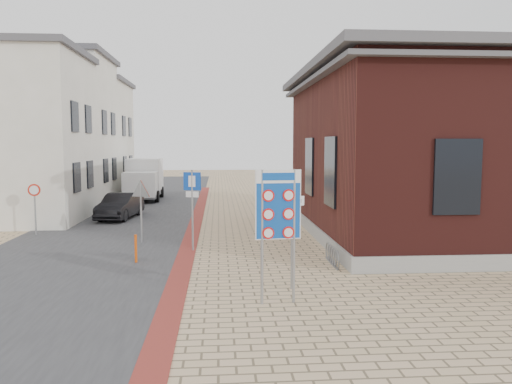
{
  "coord_description": "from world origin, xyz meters",
  "views": [
    {
      "loc": [
        -0.87,
        -12.91,
        3.75
      ],
      "look_at": [
        0.33,
        3.1,
        2.2
      ],
      "focal_mm": 35.0,
      "sensor_mm": 36.0,
      "label": 1
    }
  ],
  "objects": [
    {
      "name": "border_sign",
      "position": [
        0.5,
        -1.5,
        2.29
      ],
      "size": [
        1.08,
        0.16,
        3.16
      ],
      "rotation": [
        0.0,
        0.0,
        0.11
      ],
      "color": "gray",
      "rests_on": "ground"
    },
    {
      "name": "curb_strip",
      "position": [
        -2.0,
        10.0,
        0.01
      ],
      "size": [
        0.6,
        40.0,
        0.02
      ],
      "primitive_type": "cube",
      "color": "maroon",
      "rests_on": "ground"
    },
    {
      "name": "bollard",
      "position": [
        -3.5,
        2.8,
        0.45
      ],
      "size": [
        0.09,
        0.09,
        0.91
      ],
      "primitive_type": "cylinder",
      "rotation": [
        0.0,
        0.0,
        -0.14
      ],
      "color": "#DD4D0B",
      "rests_on": "ground"
    },
    {
      "name": "bike_rack",
      "position": [
        2.65,
        2.2,
        0.26
      ],
      "size": [
        0.08,
        1.8,
        0.6
      ],
      "color": "slate",
      "rests_on": "ground"
    },
    {
      "name": "townhouse_far",
      "position": [
        -10.99,
        24.0,
        4.17
      ],
      "size": [
        7.4,
        6.4,
        8.3
      ],
      "color": "silver",
      "rests_on": "ground"
    },
    {
      "name": "essen_sign",
      "position": [
        1.0,
        -0.37,
        1.71
      ],
      "size": [
        0.65,
        0.31,
        2.57
      ],
      "rotation": [
        0.0,
        0.0,
        0.4
      ],
      "color": "gray",
      "rests_on": "ground"
    },
    {
      "name": "brick_building",
      "position": [
        8.99,
        7.0,
        3.49
      ],
      "size": [
        13.0,
        13.0,
        6.8
      ],
      "color": "gray",
      "rests_on": "ground"
    },
    {
      "name": "road_strip",
      "position": [
        -5.5,
        15.0,
        0.01
      ],
      "size": [
        7.0,
        60.0,
        0.02
      ],
      "primitive_type": "cube",
      "color": "#38383A",
      "rests_on": "ground"
    },
    {
      "name": "ground",
      "position": [
        0.0,
        0.0,
        0.0
      ],
      "size": [
        120.0,
        120.0,
        0.0
      ],
      "primitive_type": "plane",
      "color": "tan",
      "rests_on": "ground"
    },
    {
      "name": "townhouse_near",
      "position": [
        -10.99,
        12.0,
        4.17
      ],
      "size": [
        7.4,
        6.4,
        8.3
      ],
      "color": "silver",
      "rests_on": "ground"
    },
    {
      "name": "townhouse_mid",
      "position": [
        -10.99,
        18.0,
        4.57
      ],
      "size": [
        7.4,
        6.4,
        9.1
      ],
      "color": "silver",
      "rests_on": "ground"
    },
    {
      "name": "sedan",
      "position": [
        -5.84,
        12.41,
        0.64
      ],
      "size": [
        1.89,
        4.04,
        1.28
      ],
      "primitive_type": "imported",
      "rotation": [
        0.0,
        0.0,
        -0.14
      ],
      "color": "black",
      "rests_on": "ground"
    },
    {
      "name": "yield_sign",
      "position": [
        -3.8,
        5.97,
        1.79
      ],
      "size": [
        0.81,
        0.34,
        2.36
      ],
      "rotation": [
        0.0,
        0.0,
        -0.34
      ],
      "color": "gray",
      "rests_on": "ground"
    },
    {
      "name": "speed_sign",
      "position": [
        -8.41,
        8.0,
        1.4
      ],
      "size": [
        0.5,
        0.08,
        2.13
      ],
      "rotation": [
        0.0,
        0.0,
        0.1
      ],
      "color": "gray",
      "rests_on": "ground"
    },
    {
      "name": "parking_sign",
      "position": [
        -1.8,
        4.5,
        1.98
      ],
      "size": [
        0.61,
        0.23,
        2.86
      ],
      "rotation": [
        0.0,
        0.0,
        -0.3
      ],
      "color": "gray",
      "rests_on": "ground"
    },
    {
      "name": "box_truck",
      "position": [
        -5.89,
        20.98,
        1.42
      ],
      "size": [
        2.35,
        5.31,
        2.76
      ],
      "rotation": [
        0.0,
        0.0,
        0.02
      ],
      "color": "slate",
      "rests_on": "ground"
    }
  ]
}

